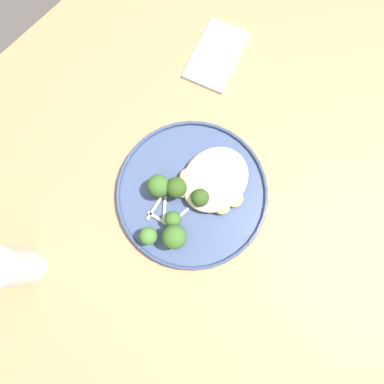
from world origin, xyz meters
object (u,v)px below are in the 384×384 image
at_px(seared_scallop_left_edge, 190,177).
at_px(seared_scallop_front_small, 234,199).
at_px(seared_scallop_half_hidden, 223,176).
at_px(folded_napkin, 217,55).
at_px(seared_scallop_rear_pale, 182,190).
at_px(broccoli_floret_small_sprig, 174,237).
at_px(broccoli_floret_near_rim, 149,236).
at_px(broccoli_floret_front_edge, 176,188).
at_px(seared_scallop_tiny_bay, 197,167).
at_px(broccoli_floret_split_head, 173,219).
at_px(seared_scallop_tilted_round, 206,184).
at_px(dinner_plate, 192,193).
at_px(water_glass, 15,267).
at_px(broccoli_floret_right_tilted, 159,186).
at_px(broccoli_floret_center_pile, 200,198).
at_px(seared_scallop_center_golden, 224,205).

relative_size(seared_scallop_left_edge, seared_scallop_front_small, 1.07).
bearing_deg(seared_scallop_half_hidden, folded_napkin, 44.35).
relative_size(seared_scallop_rear_pale, broccoli_floret_small_sprig, 0.44).
bearing_deg(seared_scallop_rear_pale, broccoli_floret_near_rim, -171.30).
distance_m(seared_scallop_rear_pale, broccoli_floret_front_edge, 0.03).
bearing_deg(seared_scallop_tiny_bay, folded_napkin, 33.02).
distance_m(seared_scallop_tiny_bay, broccoli_floret_split_head, 0.11).
relative_size(seared_scallop_tilted_round, folded_napkin, 0.21).
relative_size(dinner_plate, seared_scallop_tiny_bay, 9.20).
bearing_deg(broccoli_floret_front_edge, dinner_plate, -52.54).
xyz_separation_m(seared_scallop_rear_pale, broccoli_floret_front_edge, (-0.01, 0.01, 0.03)).
bearing_deg(seared_scallop_rear_pale, broccoli_floret_front_edge, 136.90).
height_order(seared_scallop_tilted_round, water_glass, water_glass).
xyz_separation_m(broccoli_floret_small_sprig, water_glass, (-0.22, 0.17, 0.00)).
xyz_separation_m(seared_scallop_half_hidden, broccoli_floret_front_edge, (-0.08, 0.05, 0.02)).
relative_size(broccoli_floret_front_edge, broccoli_floret_right_tilted, 1.01).
relative_size(broccoli_floret_center_pile, broccoli_floret_right_tilted, 0.86).
height_order(seared_scallop_tilted_round, seared_scallop_center_golden, seared_scallop_center_golden).
xyz_separation_m(broccoli_floret_front_edge, folded_napkin, (0.27, 0.14, -0.04)).
bearing_deg(broccoli_floret_near_rim, seared_scallop_tilted_round, -3.46).
height_order(seared_scallop_half_hidden, broccoli_floret_near_rim, broccoli_floret_near_rim).
bearing_deg(seared_scallop_half_hidden, water_glass, 157.54).
bearing_deg(broccoli_floret_right_tilted, seared_scallop_rear_pale, -51.21).
bearing_deg(seared_scallop_rear_pale, water_glass, 158.99).
relative_size(dinner_plate, seared_scallop_tilted_round, 9.05).
bearing_deg(seared_scallop_tiny_bay, broccoli_floret_split_head, -160.68).
relative_size(seared_scallop_left_edge, broccoli_floret_center_pile, 0.73).
distance_m(seared_scallop_rear_pale, broccoli_floret_small_sprig, 0.10).
xyz_separation_m(seared_scallop_front_small, water_glass, (-0.35, 0.20, 0.03)).
relative_size(seared_scallop_left_edge, seared_scallop_rear_pale, 1.24).
xyz_separation_m(dinner_plate, broccoli_floret_front_edge, (-0.02, 0.02, 0.04)).
xyz_separation_m(broccoli_floret_center_pile, folded_napkin, (0.25, 0.18, -0.04)).
relative_size(dinner_plate, seared_scallop_half_hidden, 8.99).
xyz_separation_m(broccoli_floret_small_sprig, broccoli_floret_near_rim, (-0.03, 0.04, -0.01)).
relative_size(broccoli_floret_center_pile, broccoli_floret_small_sprig, 0.76).
distance_m(seared_scallop_left_edge, broccoli_floret_near_rim, 0.14).
bearing_deg(seared_scallop_tiny_bay, broccoli_floret_right_tilted, 163.05).
bearing_deg(seared_scallop_left_edge, broccoli_floret_center_pile, -115.21).
distance_m(broccoli_floret_near_rim, water_glass, 0.23).
relative_size(seared_scallop_tilted_round, seared_scallop_half_hidden, 0.99).
xyz_separation_m(seared_scallop_rear_pale, broccoli_floret_center_pile, (0.01, -0.04, 0.02)).
bearing_deg(broccoli_floret_near_rim, water_glass, 145.95).
xyz_separation_m(seared_scallop_tiny_bay, seared_scallop_left_edge, (-0.02, -0.00, 0.00)).
bearing_deg(broccoli_floret_front_edge, seared_scallop_center_golden, -65.11).
xyz_separation_m(broccoli_floret_small_sprig, broccoli_floret_split_head, (0.02, 0.02, -0.01)).
height_order(broccoli_floret_near_rim, water_glass, water_glass).
relative_size(dinner_plate, broccoli_floret_split_head, 6.54).
height_order(seared_scallop_left_edge, seared_scallop_tilted_round, seared_scallop_left_edge).
relative_size(seared_scallop_center_golden, broccoli_floret_split_head, 0.63).
distance_m(broccoli_floret_center_pile, folded_napkin, 0.31).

